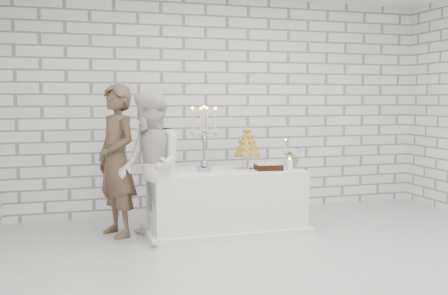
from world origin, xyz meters
TOP-DOWN VIEW (x-y plane):
  - ground at (0.00, 0.00)m, footprint 6.00×5.00m
  - wall_back at (0.00, 2.50)m, footprint 6.00×0.01m
  - cake_table at (-0.37, 1.33)m, footprint 1.80×0.80m
  - groom at (-1.63, 1.54)m, footprint 0.64×0.76m
  - bride at (-1.31, 1.10)m, footprint 0.74×0.90m
  - candelabra at (-0.64, 1.32)m, footprint 0.39×0.39m
  - croquembouche at (-0.08, 1.39)m, footprint 0.34×0.34m
  - chocolate_cake at (0.12, 1.19)m, footprint 0.34×0.26m
  - pillar_candle at (0.39, 1.19)m, footprint 0.09×0.09m
  - extra_taper at (0.48, 1.53)m, footprint 0.07×0.07m
  - flowers at (0.47, 1.27)m, footprint 0.28×0.25m

SIDE VIEW (x-z plane):
  - ground at x=0.00m, z-range -0.01..0.01m
  - cake_table at x=-0.37m, z-range 0.00..0.75m
  - chocolate_cake at x=0.12m, z-range 0.75..0.83m
  - pillar_candle at x=0.39m, z-range 0.75..0.87m
  - bride at x=-1.31m, z-range 0.00..1.70m
  - flowers at x=0.47m, z-range 0.75..1.02m
  - groom at x=-1.63m, z-range 0.00..1.77m
  - extra_taper at x=0.48m, z-range 0.75..1.07m
  - croquembouche at x=-0.08m, z-range 0.75..1.27m
  - candelabra at x=-0.64m, z-range 0.75..1.52m
  - wall_back at x=0.00m, z-range 0.00..3.00m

